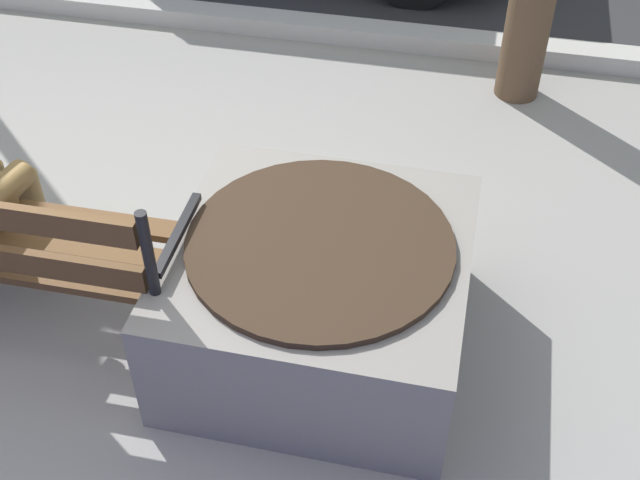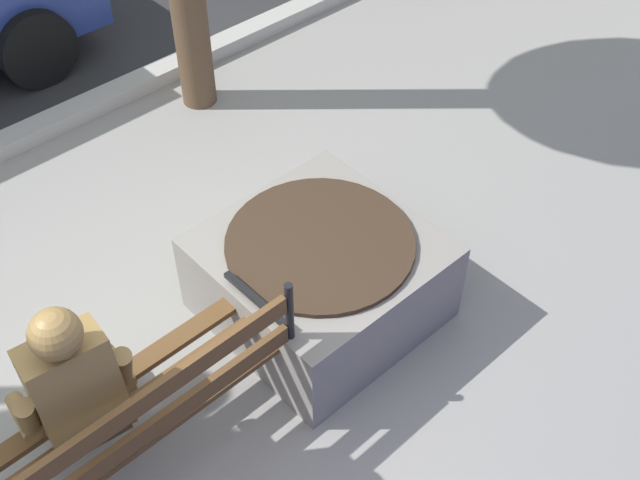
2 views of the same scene
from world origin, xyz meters
name	(u,v)px [view 2 (image 2 of 2)]	position (x,y,z in m)	size (l,w,h in m)	color
ground_plane	(145,473)	(0.00, 0.00, 0.00)	(80.00, 80.00, 0.00)	gray
park_bench	(125,422)	(-0.03, -0.03, 0.54)	(1.81, 0.55, 0.95)	brown
bronze_statue_seated	(76,391)	(-0.13, 0.18, 0.67)	(0.70, 0.78, 1.37)	olive
concrete_planter	(320,277)	(1.40, 0.20, 0.29)	(1.19, 1.19, 0.59)	gray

